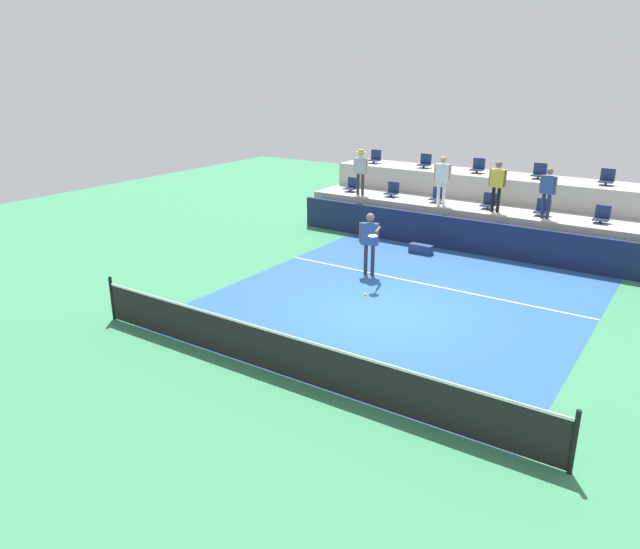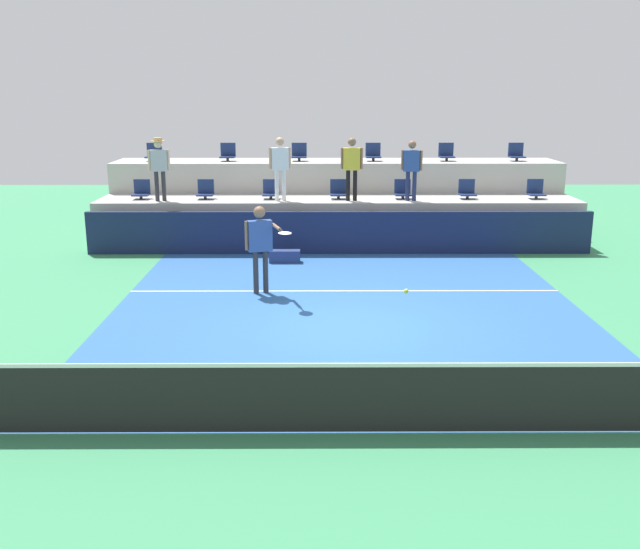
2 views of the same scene
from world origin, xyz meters
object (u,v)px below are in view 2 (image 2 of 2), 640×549
Objects in this scene: stadium_chair_lower_right at (467,191)px; stadium_chair_lower_far_right at (536,191)px; stadium_chair_upper_right at (446,153)px; spectator_with_hat at (159,163)px; spectator_in_white at (412,165)px; spectator_leaning_on_rail at (280,163)px; tennis_ball at (406,291)px; stadium_chair_upper_far_left at (154,154)px; stadium_chair_lower_far_left at (141,191)px; stadium_chair_upper_mid_left at (299,154)px; stadium_chair_upper_far_right at (516,153)px; stadium_chair_lower_center at (338,191)px; tennis_player at (261,240)px; spectator_in_grey at (352,163)px; stadium_chair_upper_left at (228,154)px; stadium_chair_upper_mid_right at (373,153)px; stadium_chair_lower_mid_right at (403,191)px; stadium_chair_lower_left at (205,191)px; equipment_bag at (285,256)px; stadium_chair_lower_mid_left at (271,191)px.

stadium_chair_lower_right is 1.87m from stadium_chair_lower_far_right.
stadium_chair_upper_right is 8.25m from spectator_with_hat.
spectator_in_white is at bearing -120.79° from stadium_chair_upper_right.
spectator_leaning_on_rail is 9.42m from tennis_ball.
stadium_chair_lower_right is 1.00× the size of stadium_chair_upper_far_left.
stadium_chair_lower_far_right is at bearing 0.00° from stadium_chair_lower_far_left.
stadium_chair_upper_far_right is at bearing 0.00° from stadium_chair_upper_mid_left.
stadium_chair_lower_far_right is (10.71, 0.00, 0.00)m from stadium_chair_lower_far_left.
stadium_chair_lower_center is 1.78m from spectator_leaning_on_rail.
stadium_chair_upper_far_right is 9.83m from tennis_player.
stadium_chair_lower_far_right is 0.31× the size of spectator_in_grey.
stadium_chair_upper_left is 0.31× the size of spectator_leaning_on_rail.
stadium_chair_lower_far_left reaches higher than tennis_ball.
stadium_chair_upper_mid_right is at bearing 67.54° from tennis_player.
stadium_chair_lower_far_right is 8.79m from stadium_chair_upper_left.
stadium_chair_lower_mid_right is at bearing -129.26° from stadium_chair_upper_right.
stadium_chair_lower_right is at bearing -36.55° from stadium_chair_upper_mid_right.
spectator_in_white is at bearing -3.97° from stadium_chair_lower_left.
equipment_bag is at bearing 82.73° from tennis_player.
stadium_chair_lower_far_right is 1.99m from stadium_chair_upper_far_right.
equipment_bag is at bearing -29.03° from stadium_chair_lower_far_left.
stadium_chair_lower_mid_left is at bearing 125.72° from spectator_leaning_on_rail.
stadium_chair_lower_mid_right is 2.48m from stadium_chair_upper_right.
stadium_chair_upper_far_right is (10.63, 0.00, 0.00)m from stadium_chair_upper_far_left.
stadium_chair_upper_right reaches higher than stadium_chair_lower_far_left.
stadium_chair_upper_left is at bearing 156.85° from spectator_in_white.
stadium_chair_lower_left is at bearing 176.03° from spectator_in_white.
spectator_with_hat is (-6.49, -0.38, 0.79)m from stadium_chair_lower_mid_right.
stadium_chair_upper_right is (6.41, 0.00, 0.00)m from stadium_chair_upper_left.
stadium_chair_lower_mid_right is 7.65× the size of tennis_ball.
stadium_chair_lower_left is at bearing 169.41° from spectator_leaning_on_rail.
stadium_chair_upper_left and stadium_chair_upper_mid_right have the same top height.
stadium_chair_upper_far_right is at bearing 67.84° from tennis_ball.
tennis_player is 26.90× the size of tennis_ball.
stadium_chair_lower_left is 2.65m from stadium_chair_upper_far_left.
stadium_chair_upper_right is at bearing 11.87° from stadium_chair_lower_far_left.
stadium_chair_upper_far_left is (-7.10, 1.80, 0.85)m from stadium_chair_lower_mid_right.
stadium_chair_upper_right is (4.32, 0.00, 0.00)m from stadium_chair_upper_mid_left.
spectator_leaning_on_rail reaches higher than stadium_chair_lower_mid_right.
stadium_chair_lower_right is at bearing -15.06° from stadium_chair_upper_left.
equipment_bag is at bearing -161.95° from stadium_chair_lower_far_right.
tennis_player is at bearing -95.36° from stadium_chair_upper_mid_left.
stadium_chair_lower_mid_left is 1.00× the size of stadium_chair_upper_mid_left.
tennis_ball is (3.87, -11.28, -0.99)m from stadium_chair_upper_left.
stadium_chair_lower_mid_left is 3.84m from spectator_in_white.
spectator_leaning_on_rail is at bearing -101.74° from stadium_chair_upper_mid_left.
stadium_chair_upper_mid_left is at bearing 144.11° from spectator_in_white.
stadium_chair_lower_center is 1.00× the size of stadium_chair_upper_far_right.
stadium_chair_lower_left is 2.03m from stadium_chair_upper_left.
spectator_in_white is at bearing -3.03° from stadium_chair_lower_far_left.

